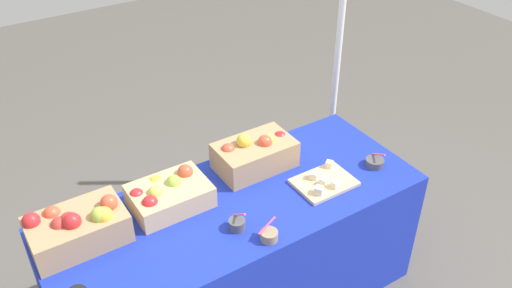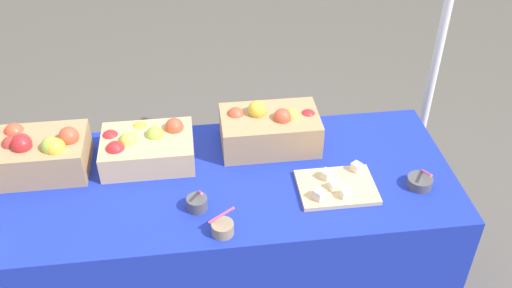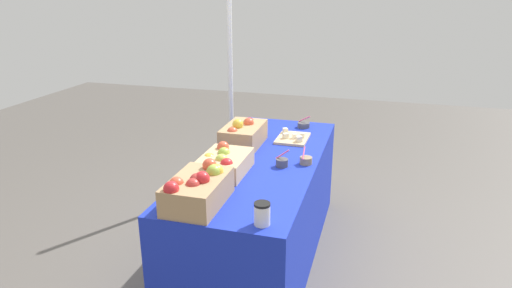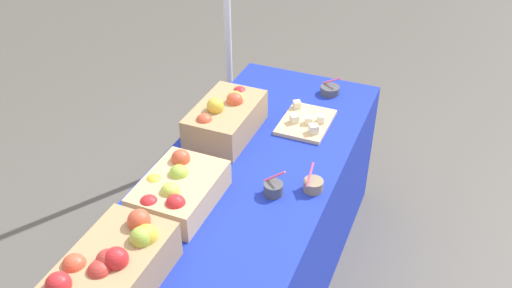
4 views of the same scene
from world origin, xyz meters
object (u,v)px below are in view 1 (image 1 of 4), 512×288
at_px(sample_bowl_far, 269,235).
at_px(tent_pole, 337,62).
at_px(apple_crate_left, 77,227).
at_px(apple_crate_middle, 168,194).
at_px(sample_bowl_mid, 375,162).
at_px(sample_bowl_near, 237,224).
at_px(cutting_board_front, 324,182).
at_px(apple_crate_right, 255,153).

distance_m(sample_bowl_far, tent_pole, 1.45).
relative_size(apple_crate_left, tent_pole, 0.22).
xyz_separation_m(apple_crate_middle, sample_bowl_mid, (1.07, -0.31, -0.04)).
bearing_deg(apple_crate_left, sample_bowl_near, -25.83).
bearing_deg(sample_bowl_near, cutting_board_front, 4.22).
bearing_deg(apple_crate_left, apple_crate_middle, 1.90).
bearing_deg(apple_crate_left, tent_pole, 13.75).
distance_m(apple_crate_right, sample_bowl_far, 0.56).
height_order(cutting_board_front, sample_bowl_mid, sample_bowl_mid).
height_order(apple_crate_middle, sample_bowl_mid, apple_crate_middle).
distance_m(apple_crate_middle, apple_crate_right, 0.53).
relative_size(apple_crate_middle, sample_bowl_far, 3.53).
bearing_deg(tent_pole, cutting_board_front, -132.69).
xyz_separation_m(sample_bowl_near, sample_bowl_mid, (0.87, 0.02, -0.01)).
xyz_separation_m(cutting_board_front, tent_pole, (0.66, 0.72, 0.21)).
bearing_deg(apple_crate_right, sample_bowl_near, -132.62).
bearing_deg(sample_bowl_far, sample_bowl_mid, 11.28).
relative_size(apple_crate_right, sample_bowl_far, 3.88).
height_order(apple_crate_right, sample_bowl_mid, apple_crate_right).
relative_size(apple_crate_middle, sample_bowl_mid, 3.75).
bearing_deg(apple_crate_right, cutting_board_front, -56.44).
height_order(apple_crate_right, sample_bowl_far, apple_crate_right).
distance_m(cutting_board_front, tent_pole, 1.00).
bearing_deg(cutting_board_front, sample_bowl_near, -175.78).
relative_size(sample_bowl_near, sample_bowl_far, 1.05).
xyz_separation_m(sample_bowl_near, sample_bowl_far, (0.08, -0.14, -0.00)).
bearing_deg(sample_bowl_far, tent_pole, 38.66).
xyz_separation_m(apple_crate_middle, tent_pole, (1.40, 0.44, 0.16)).
distance_m(sample_bowl_near, sample_bowl_far, 0.16).
bearing_deg(sample_bowl_far, apple_crate_right, 63.67).
xyz_separation_m(apple_crate_right, sample_bowl_far, (-0.25, -0.50, -0.06)).
relative_size(apple_crate_middle, tent_pole, 0.19).
distance_m(apple_crate_middle, tent_pole, 1.48).
xyz_separation_m(apple_crate_left, sample_bowl_mid, (1.51, -0.29, -0.07)).
xyz_separation_m(apple_crate_right, cutting_board_front, (0.21, -0.32, -0.07)).
height_order(apple_crate_middle, sample_bowl_far, apple_crate_middle).
xyz_separation_m(apple_crate_left, cutting_board_front, (1.18, -0.27, -0.07)).
bearing_deg(sample_bowl_near, tent_pole, 32.16).
bearing_deg(tent_pole, apple_crate_right, -155.52).
height_order(apple_crate_left, sample_bowl_far, apple_crate_left).
xyz_separation_m(apple_crate_right, tent_pole, (0.88, 0.40, 0.14)).
bearing_deg(apple_crate_right, apple_crate_left, -176.90).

